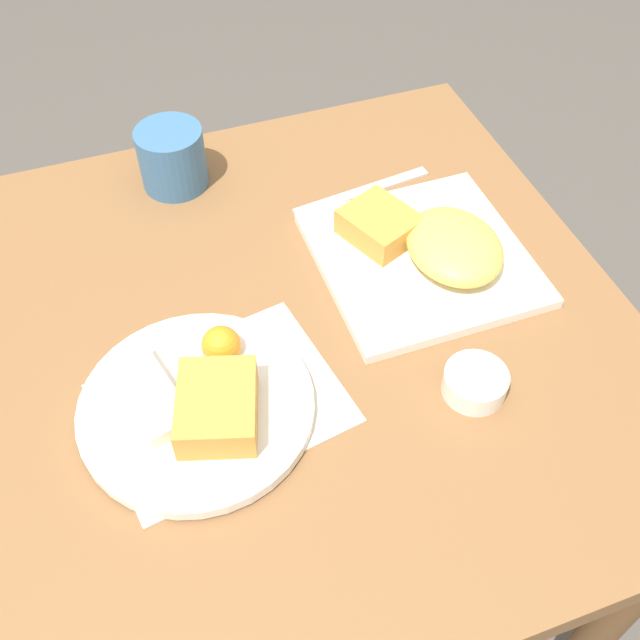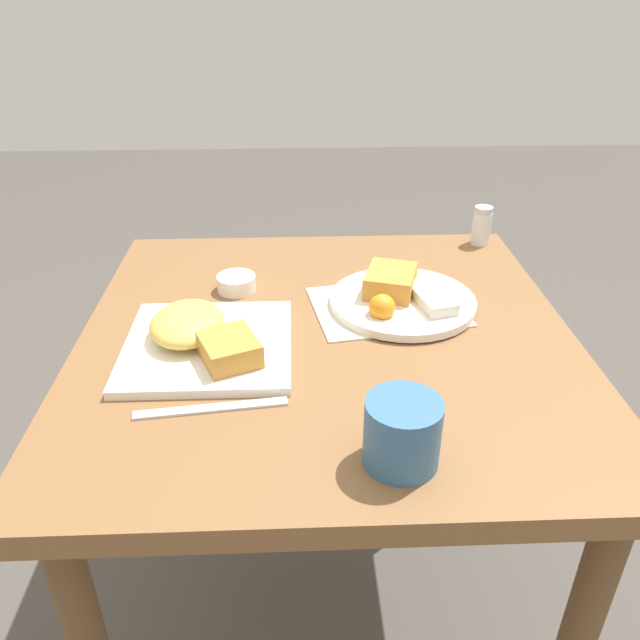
{
  "view_description": "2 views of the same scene",
  "coord_description": "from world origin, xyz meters",
  "px_view_note": "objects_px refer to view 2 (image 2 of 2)",
  "views": [
    {
      "loc": [
        -0.54,
        0.16,
        1.41
      ],
      "look_at": [
        -0.04,
        -0.02,
        0.77
      ],
      "focal_mm": 42.0,
      "sensor_mm": 36.0,
      "label": 1
    },
    {
      "loc": [
        0.86,
        -0.05,
        1.25
      ],
      "look_at": [
        0.04,
        -0.01,
        0.77
      ],
      "focal_mm": 35.0,
      "sensor_mm": 36.0,
      "label": 2
    }
  ],
  "objects_px": {
    "plate_square_near": "(203,337)",
    "plate_oval_far": "(401,297)",
    "sauce_ramekin": "(236,283)",
    "salt_shaker": "(481,228)",
    "coffee_mug": "(402,433)",
    "butter_knife": "(211,408)"
  },
  "relations": [
    {
      "from": "plate_oval_far",
      "to": "butter_knife",
      "type": "bearing_deg",
      "value": -46.96
    },
    {
      "from": "plate_oval_far",
      "to": "salt_shaker",
      "type": "xyz_separation_m",
      "value": [
        -0.27,
        0.21,
        0.02
      ]
    },
    {
      "from": "plate_square_near",
      "to": "plate_oval_far",
      "type": "bearing_deg",
      "value": 111.12
    },
    {
      "from": "sauce_ramekin",
      "to": "butter_knife",
      "type": "xyz_separation_m",
      "value": [
        0.35,
        -0.01,
        -0.01
      ]
    },
    {
      "from": "plate_square_near",
      "to": "sauce_ramekin",
      "type": "height_order",
      "value": "plate_square_near"
    },
    {
      "from": "plate_oval_far",
      "to": "salt_shaker",
      "type": "relative_size",
      "value": 3.09
    },
    {
      "from": "salt_shaker",
      "to": "butter_knife",
      "type": "bearing_deg",
      "value": -42.8
    },
    {
      "from": "sauce_ramekin",
      "to": "butter_knife",
      "type": "relative_size",
      "value": 0.34
    },
    {
      "from": "sauce_ramekin",
      "to": "butter_knife",
      "type": "height_order",
      "value": "sauce_ramekin"
    },
    {
      "from": "plate_square_near",
      "to": "sauce_ramekin",
      "type": "xyz_separation_m",
      "value": [
        -0.2,
        0.04,
        -0.01
      ]
    },
    {
      "from": "plate_oval_far",
      "to": "coffee_mug",
      "type": "height_order",
      "value": "coffee_mug"
    },
    {
      "from": "plate_square_near",
      "to": "salt_shaker",
      "type": "xyz_separation_m",
      "value": [
        -0.4,
        0.54,
        0.01
      ]
    },
    {
      "from": "sauce_ramekin",
      "to": "plate_oval_far",
      "type": "bearing_deg",
      "value": 75.77
    },
    {
      "from": "plate_square_near",
      "to": "plate_oval_far",
      "type": "height_order",
      "value": "plate_square_near"
    },
    {
      "from": "plate_oval_far",
      "to": "butter_knife",
      "type": "distance_m",
      "value": 0.41
    },
    {
      "from": "plate_oval_far",
      "to": "sauce_ramekin",
      "type": "relative_size",
      "value": 3.58
    },
    {
      "from": "salt_shaker",
      "to": "butter_knife",
      "type": "distance_m",
      "value": 0.75
    },
    {
      "from": "plate_oval_far",
      "to": "coffee_mug",
      "type": "xyz_separation_m",
      "value": [
        0.38,
        -0.06,
        0.02
      ]
    },
    {
      "from": "butter_knife",
      "to": "coffee_mug",
      "type": "distance_m",
      "value": 0.26
    },
    {
      "from": "plate_square_near",
      "to": "coffee_mug",
      "type": "height_order",
      "value": "coffee_mug"
    },
    {
      "from": "sauce_ramekin",
      "to": "butter_knife",
      "type": "distance_m",
      "value": 0.35
    },
    {
      "from": "plate_oval_far",
      "to": "butter_knife",
      "type": "xyz_separation_m",
      "value": [
        0.28,
        -0.3,
        -0.02
      ]
    }
  ]
}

